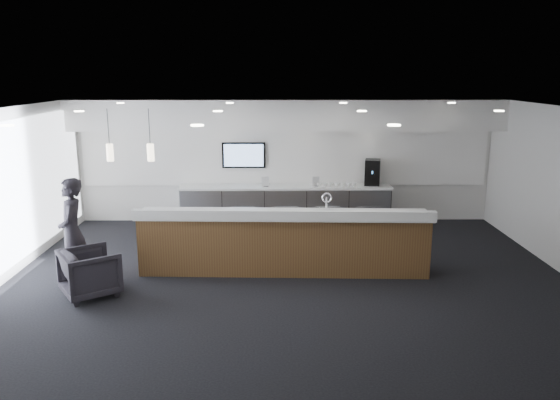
{
  "coord_description": "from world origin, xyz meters",
  "views": [
    {
      "loc": [
        -0.26,
        -9.17,
        3.59
      ],
      "look_at": [
        -0.15,
        1.3,
        1.14
      ],
      "focal_mm": 35.0,
      "sensor_mm": 36.0,
      "label": 1
    }
  ],
  "objects_px": {
    "service_counter": "(284,241)",
    "coffee_machine": "(372,172)",
    "armchair": "(90,273)",
    "lounge_guest": "(72,232)"
  },
  "relations": [
    {
      "from": "armchair",
      "to": "lounge_guest",
      "type": "relative_size",
      "value": 0.46
    },
    {
      "from": "service_counter",
      "to": "armchair",
      "type": "bearing_deg",
      "value": -159.17
    },
    {
      "from": "service_counter",
      "to": "coffee_machine",
      "type": "distance_m",
      "value": 4.03
    },
    {
      "from": "service_counter",
      "to": "lounge_guest",
      "type": "bearing_deg",
      "value": -169.55
    },
    {
      "from": "service_counter",
      "to": "coffee_machine",
      "type": "relative_size",
      "value": 8.59
    },
    {
      "from": "coffee_machine",
      "to": "armchair",
      "type": "xyz_separation_m",
      "value": [
        -5.39,
        -4.4,
        -0.87
      ]
    },
    {
      "from": "coffee_machine",
      "to": "lounge_guest",
      "type": "height_order",
      "value": "lounge_guest"
    },
    {
      "from": "service_counter",
      "to": "coffee_machine",
      "type": "height_order",
      "value": "coffee_machine"
    },
    {
      "from": "service_counter",
      "to": "armchair",
      "type": "xyz_separation_m",
      "value": [
        -3.2,
        -1.08,
        -0.18
      ]
    },
    {
      "from": "service_counter",
      "to": "lounge_guest",
      "type": "xyz_separation_m",
      "value": [
        -3.65,
        -0.53,
        0.36
      ]
    }
  ]
}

